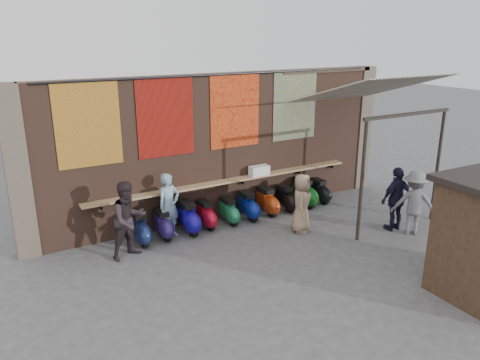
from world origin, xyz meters
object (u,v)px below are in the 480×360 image
Objects in this scene: scooter_stool_0 at (140,229)px; scooter_stool_5 at (248,206)px; scooter_stool_1 at (163,225)px; shelf_box at (259,171)px; diner_right at (129,220)px; scooter_stool_2 at (188,218)px; scooter_stool_7 at (286,199)px; scooter_stool_4 at (229,211)px; scooter_stool_8 at (304,193)px; shopper_navy at (396,199)px; scooter_stool_9 at (319,191)px; scooter_stool_3 at (206,215)px; shopper_grey at (414,203)px; diner_left at (169,205)px; shopper_tan at (302,203)px; scooter_stool_6 at (267,201)px.

scooter_stool_0 reaches higher than scooter_stool_5.
scooter_stool_1 is at bearing -179.65° from scooter_stool_5.
diner_right is (-4.11, -0.90, -0.34)m from shelf_box.
scooter_stool_0 is 0.87m from diner_right.
scooter_stool_2 reaches higher than scooter_stool_0.
scooter_stool_7 is (3.84, 0.04, -0.00)m from scooter_stool_1.
scooter_stool_1 is at bearing -179.89° from scooter_stool_4.
shelf_box is 0.74× the size of scooter_stool_1.
scooter_stool_0 is 5.12m from scooter_stool_8.
shopper_navy is at bearing -24.90° from scooter_stool_1.
scooter_stool_7 reaches higher than scooter_stool_4.
scooter_stool_5 is 1.06× the size of scooter_stool_9.
scooter_stool_2 is at bearing -171.84° from shelf_box.
scooter_stool_8 is at bearing -0.51° from scooter_stool_3.
scooter_stool_4 is at bearing -178.99° from scooter_stool_9.
shopper_grey is at bearing -27.57° from scooter_stool_1.
scooter_stool_5 reaches higher than scooter_stool_4.
diner_left is (0.20, 0.02, 0.48)m from scooter_stool_1.
scooter_stool_4 is 0.61m from scooter_stool_5.
scooter_stool_7 is at bearing -15.99° from shopper_grey.
scooter_stool_5 reaches higher than scooter_stool_7.
scooter_stool_8 is at bearing 0.49° from scooter_stool_0.
scooter_stool_8 is at bearing 1.77° from shopper_tan.
scooter_stool_1 is 0.86× the size of scooter_stool_8.
scooter_stool_4 is (0.67, -0.05, -0.01)m from scooter_stool_3.
shelf_box is 3.24m from scooter_stool_1.
scooter_stool_9 is at bearing -9.49° from shopper_tan.
scooter_stool_9 is 3.13m from shopper_grey.
scooter_stool_7 is at bearing -20.90° from shelf_box.
shopper_navy is (1.68, -2.60, 0.49)m from scooter_stool_7.
scooter_stool_3 is at bearing 2.63° from scooter_stool_1.
scooter_stool_4 is at bearing 4.06° from shopper_grey.
scooter_stool_6 is at bearing 179.98° from scooter_stool_7.
shopper_navy reaches higher than scooter_stool_9.
diner_right is (-4.86, -0.61, 0.55)m from scooter_stool_7.
scooter_stool_4 is 4.85m from shopper_grey.
scooter_stool_3 is (1.86, 0.07, -0.04)m from scooter_stool_0.
scooter_stool_5 is at bearing -39.13° from shopper_navy.
scooter_stool_0 is at bearing 17.15° from shopper_grey.
scooter_stool_9 is 4.96m from diner_left.
scooter_stool_0 is at bearing -179.43° from scooter_stool_5.
shopper_tan is at bearing -26.76° from diner_right.
scooter_stool_7 is 0.42× the size of diner_right.
diner_left is 1.37m from diner_right.
scooter_stool_3 is at bearing -0.32° from diner_right.
scooter_stool_4 is 0.44× the size of shopper_grey.
scooter_stool_8 is (2.59, 0.02, 0.07)m from scooter_stool_4.
diner_right is at bearing -126.11° from scooter_stool_0.
shopper_grey is at bearing -81.52° from shopper_tan.
scooter_stool_1 is at bearing 178.18° from scooter_stool_2.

